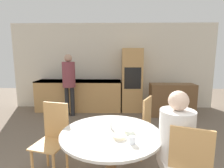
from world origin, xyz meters
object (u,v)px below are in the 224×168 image
(person_standing, at_px, (69,78))
(cup, at_px, (132,140))
(bowl_near, at_px, (119,137))
(chair_far_left, at_px, (53,135))
(chair_far_right, at_px, (141,124))
(sideboard, at_px, (172,100))
(chair_near_right, at_px, (189,167))
(oven_unit, at_px, (132,80))
(person_seated, at_px, (177,143))
(bowl_centre, at_px, (130,132))
(dining_table, at_px, (111,148))

(person_standing, height_order, cup, person_standing)
(bowl_near, bearing_deg, cup, -41.12)
(chair_far_left, xyz_separation_m, chair_far_right, (1.28, 0.42, 0.00))
(person_standing, xyz_separation_m, bowl_near, (1.29, -2.80, -0.29))
(chair_far_right, xyz_separation_m, bowl_near, (-0.37, -0.88, 0.20))
(sideboard, xyz_separation_m, chair_far_right, (-1.12, -2.00, 0.10))
(chair_near_right, distance_m, person_standing, 3.64)
(chair_far_right, height_order, cup, chair_far_right)
(oven_unit, xyz_separation_m, cup, (-0.30, -3.43, -0.15))
(sideboard, bearing_deg, person_seated, -106.89)
(sideboard, xyz_separation_m, person_seated, (-0.91, -2.99, 0.30))
(oven_unit, height_order, person_seated, oven_unit)
(chair_far_left, distance_m, cup, 1.20)
(person_seated, bearing_deg, oven_unit, 92.65)
(bowl_near, xyz_separation_m, bowl_centre, (0.12, 0.12, 0.00))
(dining_table, distance_m, chair_near_right, 0.86)
(oven_unit, relative_size, dining_table, 1.54)
(chair_near_right, height_order, bowl_centre, chair_near_right)
(sideboard, xyz_separation_m, person_standing, (-2.79, -0.08, 0.60))
(chair_near_right, distance_m, bowl_near, 0.74)
(sideboard, distance_m, dining_table, 3.16)
(dining_table, relative_size, chair_far_left, 1.22)
(cup, bearing_deg, chair_near_right, -10.88)
(chair_far_right, xyz_separation_m, cup, (-0.25, -0.99, 0.22))
(person_standing, relative_size, bowl_centre, 13.77)
(oven_unit, bearing_deg, chair_near_right, -85.99)
(chair_near_right, xyz_separation_m, person_standing, (-1.97, 3.02, 0.49))
(chair_far_left, xyz_separation_m, person_seated, (1.50, -0.57, 0.20))
(chair_near_right, relative_size, cup, 12.50)
(person_seated, relative_size, bowl_near, 8.93)
(oven_unit, height_order, chair_near_right, oven_unit)
(dining_table, height_order, bowl_centre, bowl_centre)
(oven_unit, relative_size, person_seated, 1.44)
(cup, bearing_deg, chair_far_right, 76.12)
(sideboard, bearing_deg, person_standing, -178.28)
(chair_near_right, distance_m, bowl_centre, 0.68)
(chair_near_right, xyz_separation_m, chair_far_left, (-1.59, 0.68, 0.00))
(cup, bearing_deg, chair_far_left, 151.13)
(dining_table, xyz_separation_m, cup, (0.23, -0.27, 0.24))
(chair_far_right, bearing_deg, bowl_near, 3.79)
(dining_table, height_order, cup, cup)
(chair_far_right, distance_m, person_seated, 1.03)
(person_seated, relative_size, person_standing, 0.77)
(chair_near_right, relative_size, person_standing, 0.59)
(oven_unit, bearing_deg, chair_far_right, -91.32)
(chair_near_right, bearing_deg, sideboard, -85.28)
(chair_far_right, bearing_deg, oven_unit, -154.57)
(chair_far_left, height_order, chair_far_right, same)
(cup, bearing_deg, bowl_near, 138.88)
(oven_unit, xyz_separation_m, chair_far_left, (-1.34, -2.86, -0.38))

